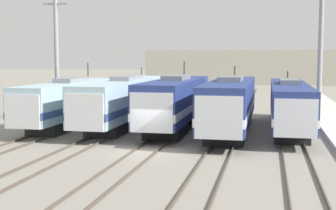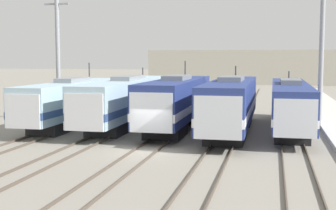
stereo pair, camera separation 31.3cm
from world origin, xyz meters
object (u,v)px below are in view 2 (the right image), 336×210
locomotive_center (176,102)px  catenary_tower_left (58,53)px  locomotive_center_right (231,104)px  locomotive_center_left (127,100)px  locomotive_far_right (290,104)px  catenary_tower_right (321,53)px  locomotive_far_left (71,102)px

locomotive_center → catenary_tower_left: bearing=164.2°
locomotive_center_right → locomotive_center_left: bearing=166.5°
locomotive_center_left → locomotive_far_right: bearing=-0.1°
locomotive_center → catenary_tower_right: catenary_tower_right is taller
locomotive_far_left → locomotive_center_left: (4.42, 1.45, 0.07)m
locomotive_far_left → locomotive_far_right: size_ratio=0.87×
locomotive_far_right → catenary_tower_right: bearing=40.8°
locomotive_center → catenary_tower_left: (-11.61, 3.29, 3.90)m
catenary_tower_left → catenary_tower_right: same height
locomotive_center_right → catenary_tower_left: bearing=165.4°
locomotive_far_left → locomotive_center_right: locomotive_far_left is taller
locomotive_center_left → catenary_tower_left: bearing=164.2°
locomotive_far_right → catenary_tower_left: bearing=174.2°
locomotive_center_right → catenary_tower_right: (6.81, 4.16, 3.91)m
locomotive_center_right → catenary_tower_right: 8.89m
catenary_tower_right → locomotive_far_left: bearing=-170.1°
locomotive_center_left → locomotive_center: bearing=-15.8°
locomotive_center_left → locomotive_center: size_ratio=1.20×
locomotive_far_left → locomotive_center: 8.85m
locomotive_center_right → catenary_tower_left: catenary_tower_left is taller
locomotive_center_right → locomotive_far_right: bearing=25.4°
locomotive_far_left → locomotive_far_right: locomotive_far_left is taller
locomotive_center_right → locomotive_far_right: locomotive_center_right is taller
locomotive_center_left → catenary_tower_left: 8.46m
catenary_tower_left → locomotive_center_left: bearing=-15.8°
locomotive_center → locomotive_center_right: locomotive_center is taller
locomotive_center → catenary_tower_left: catenary_tower_left is taller
locomotive_center_left → locomotive_center_right: bearing=-13.5°
locomotive_far_left → catenary_tower_left: size_ratio=1.38×
locomotive_center_right → catenary_tower_left: (-16.03, 4.16, 3.91)m
locomotive_center_right → locomotive_far_right: (4.42, 2.10, -0.13)m
locomotive_center_right → catenary_tower_left: size_ratio=1.50×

